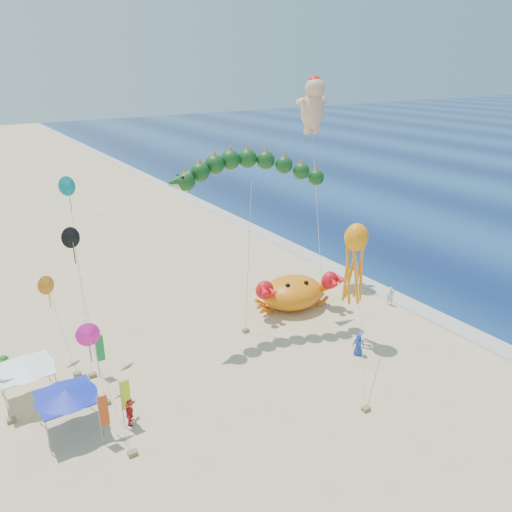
{
  "coord_description": "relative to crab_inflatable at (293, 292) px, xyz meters",
  "views": [
    {
      "loc": [
        -20.38,
        -26.15,
        19.68
      ],
      "look_at": [
        -2.0,
        2.0,
        6.5
      ],
      "focal_mm": 35.0,
      "sensor_mm": 36.0,
      "label": 1
    }
  ],
  "objects": [
    {
      "name": "octopus_kite",
      "position": [
        0.43,
        -6.49,
        5.18
      ],
      "size": [
        6.16,
        7.86,
        9.12
      ],
      "color": "orange",
      "rests_on": "ground"
    },
    {
      "name": "ground",
      "position": [
        -3.19,
        -4.17,
        -1.43
      ],
      "size": [
        320.0,
        320.0,
        0.0
      ],
      "primitive_type": "plane",
      "color": "#D1B784",
      "rests_on": "ground"
    },
    {
      "name": "canopy_blue",
      "position": [
        -19.87,
        -5.29,
        1.01
      ],
      "size": [
        3.36,
        3.36,
        2.71
      ],
      "color": "gray",
      "rests_on": "ground"
    },
    {
      "name": "dragon_kite",
      "position": [
        -4.78,
        -0.67,
        10.69
      ],
      "size": [
        12.15,
        3.31,
        13.45
      ],
      "color": "#0F3A15",
      "rests_on": "ground"
    },
    {
      "name": "feather_flags",
      "position": [
        -19.05,
        -4.23,
        0.58
      ],
      "size": [
        7.72,
        6.41,
        3.2
      ],
      "color": "gray",
      "rests_on": "ground"
    },
    {
      "name": "foam_strip",
      "position": [
        8.81,
        -4.17,
        -1.42
      ],
      "size": [
        320.0,
        320.0,
        0.0
      ],
      "primitive_type": "plane",
      "color": "silver",
      "rests_on": "ground"
    },
    {
      "name": "cherub_kite",
      "position": [
        5.45,
        4.94,
        14.72
      ],
      "size": [
        4.53,
        7.38,
        18.49
      ],
      "color": "#E3AC8A",
      "rests_on": "ground"
    },
    {
      "name": "beachgoers",
      "position": [
        -14.51,
        -3.68,
        -0.55
      ],
      "size": [
        30.35,
        11.67,
        1.81
      ],
      "color": "beige",
      "rests_on": "ground"
    },
    {
      "name": "small_kites",
      "position": [
        -18.72,
        -0.31,
        5.87
      ],
      "size": [
        8.21,
        12.39,
        12.74
      ],
      "color": "#F51B9E",
      "rests_on": "ground"
    },
    {
      "name": "crab_inflatable",
      "position": [
        0.0,
        0.0,
        0.0
      ],
      "size": [
        7.4,
        5.72,
        3.24
      ],
      "color": "orange",
      "rests_on": "ground"
    },
    {
      "name": "canopy_white",
      "position": [
        -21.3,
        -1.15,
        1.01
      ],
      "size": [
        3.39,
        3.39,
        2.71
      ],
      "color": "gray",
      "rests_on": "ground"
    }
  ]
}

